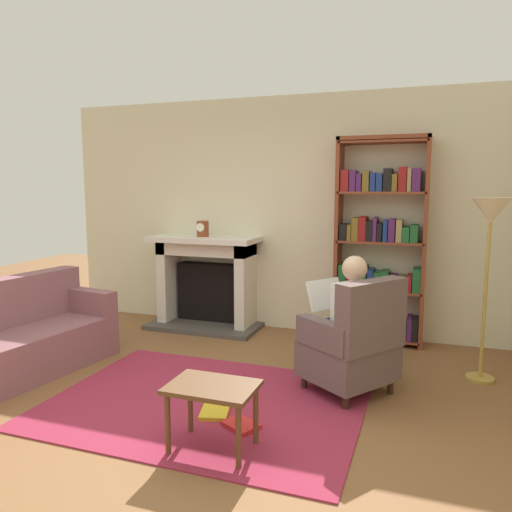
{
  "coord_description": "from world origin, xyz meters",
  "views": [
    {
      "loc": [
        1.59,
        -3.02,
        1.68
      ],
      "look_at": [
        0.1,
        1.2,
        1.05
      ],
      "focal_mm": 34.66,
      "sensor_mm": 36.0,
      "label": 1
    }
  ],
  "objects_px": {
    "bookshelf": "(379,245)",
    "floor_lamp": "(490,227)",
    "sofa_floral": "(17,339)",
    "armchair_reading": "(354,344)",
    "fireplace": "(207,279)",
    "mantel_clock": "(203,229)",
    "seated_reader": "(344,317)",
    "side_table": "(212,395)"
  },
  "relations": [
    {
      "from": "seated_reader",
      "to": "side_table",
      "type": "relative_size",
      "value": 2.04
    },
    {
      "from": "mantel_clock",
      "to": "armchair_reading",
      "type": "xyz_separation_m",
      "value": [
        1.97,
        -1.33,
        -0.77
      ]
    },
    {
      "from": "armchair_reading",
      "to": "sofa_floral",
      "type": "xyz_separation_m",
      "value": [
        -2.92,
        -0.56,
        -0.1
      ]
    },
    {
      "from": "side_table",
      "to": "sofa_floral",
      "type": "bearing_deg",
      "value": 164.55
    },
    {
      "from": "fireplace",
      "to": "sofa_floral",
      "type": "distance_m",
      "value": 2.22
    },
    {
      "from": "fireplace",
      "to": "mantel_clock",
      "type": "distance_m",
      "value": 0.62
    },
    {
      "from": "armchair_reading",
      "to": "seated_reader",
      "type": "height_order",
      "value": "seated_reader"
    },
    {
      "from": "mantel_clock",
      "to": "sofa_floral",
      "type": "bearing_deg",
      "value": -116.48
    },
    {
      "from": "bookshelf",
      "to": "side_table",
      "type": "bearing_deg",
      "value": -105.95
    },
    {
      "from": "armchair_reading",
      "to": "side_table",
      "type": "relative_size",
      "value": 1.73
    },
    {
      "from": "fireplace",
      "to": "side_table",
      "type": "distance_m",
      "value": 2.89
    },
    {
      "from": "armchair_reading",
      "to": "floor_lamp",
      "type": "height_order",
      "value": "floor_lamp"
    },
    {
      "from": "sofa_floral",
      "to": "bookshelf",
      "type": "bearing_deg",
      "value": -47.61
    },
    {
      "from": "side_table",
      "to": "bookshelf",
      "type": "bearing_deg",
      "value": 74.05
    },
    {
      "from": "floor_lamp",
      "to": "sofa_floral",
      "type": "bearing_deg",
      "value": -162.6
    },
    {
      "from": "armchair_reading",
      "to": "fireplace",
      "type": "bearing_deg",
      "value": -90.71
    },
    {
      "from": "armchair_reading",
      "to": "sofa_floral",
      "type": "height_order",
      "value": "armchair_reading"
    },
    {
      "from": "mantel_clock",
      "to": "armchair_reading",
      "type": "bearing_deg",
      "value": -34.02
    },
    {
      "from": "fireplace",
      "to": "floor_lamp",
      "type": "height_order",
      "value": "floor_lamp"
    },
    {
      "from": "seated_reader",
      "to": "mantel_clock",
      "type": "bearing_deg",
      "value": -88.66
    },
    {
      "from": "side_table",
      "to": "seated_reader",
      "type": "bearing_deg",
      "value": 63.26
    },
    {
      "from": "fireplace",
      "to": "side_table",
      "type": "bearing_deg",
      "value": -64.33
    },
    {
      "from": "mantel_clock",
      "to": "floor_lamp",
      "type": "height_order",
      "value": "floor_lamp"
    },
    {
      "from": "bookshelf",
      "to": "side_table",
      "type": "height_order",
      "value": "bookshelf"
    },
    {
      "from": "sofa_floral",
      "to": "mantel_clock",
      "type": "bearing_deg",
      "value": -18.61
    },
    {
      "from": "fireplace",
      "to": "mantel_clock",
      "type": "xyz_separation_m",
      "value": [
        -0.0,
        -0.1,
        0.61
      ]
    },
    {
      "from": "sofa_floral",
      "to": "floor_lamp",
      "type": "distance_m",
      "value": 4.24
    },
    {
      "from": "mantel_clock",
      "to": "bookshelf",
      "type": "height_order",
      "value": "bookshelf"
    },
    {
      "from": "sofa_floral",
      "to": "floor_lamp",
      "type": "xyz_separation_m",
      "value": [
        3.92,
        1.23,
        1.02
      ]
    },
    {
      "from": "mantel_clock",
      "to": "seated_reader",
      "type": "bearing_deg",
      "value": -33.96
    },
    {
      "from": "fireplace",
      "to": "mantel_clock",
      "type": "relative_size",
      "value": 7.19
    },
    {
      "from": "fireplace",
      "to": "mantel_clock",
      "type": "bearing_deg",
      "value": -91.94
    },
    {
      "from": "seated_reader",
      "to": "sofa_floral",
      "type": "height_order",
      "value": "seated_reader"
    },
    {
      "from": "mantel_clock",
      "to": "side_table",
      "type": "bearing_deg",
      "value": -63.39
    },
    {
      "from": "side_table",
      "to": "floor_lamp",
      "type": "distance_m",
      "value": 2.7
    },
    {
      "from": "seated_reader",
      "to": "sofa_floral",
      "type": "distance_m",
      "value": 2.91
    },
    {
      "from": "seated_reader",
      "to": "floor_lamp",
      "type": "bearing_deg",
      "value": 153.82
    },
    {
      "from": "bookshelf",
      "to": "floor_lamp",
      "type": "relative_size",
      "value": 1.38
    },
    {
      "from": "bookshelf",
      "to": "side_table",
      "type": "xyz_separation_m",
      "value": [
        -0.75,
        -2.64,
        -0.69
      ]
    },
    {
      "from": "bookshelf",
      "to": "armchair_reading",
      "type": "height_order",
      "value": "bookshelf"
    },
    {
      "from": "armchair_reading",
      "to": "seated_reader",
      "type": "relative_size",
      "value": 0.85
    },
    {
      "from": "armchair_reading",
      "to": "sofa_floral",
      "type": "bearing_deg",
      "value": -43.79
    }
  ]
}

